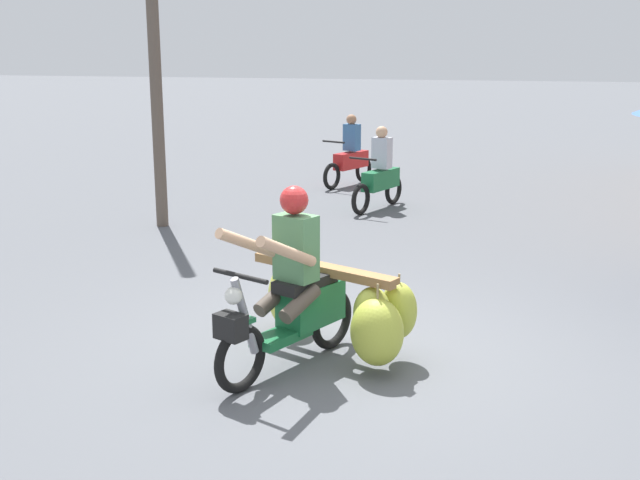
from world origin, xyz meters
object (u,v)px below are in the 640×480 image
at_px(motorbike_main_loaded, 326,304).
at_px(motorbike_distant_ahead_right, 350,157).
at_px(motorbike_distant_ahead_left, 380,176).
at_px(utility_pole, 155,56).

xyz_separation_m(motorbike_main_loaded, motorbike_distant_ahead_right, (-1.85, 8.87, 0.05)).
height_order(motorbike_distant_ahead_left, motorbike_distant_ahead_right, same).
height_order(motorbike_distant_ahead_left, utility_pole, utility_pole).
height_order(motorbike_main_loaded, motorbike_distant_ahead_left, motorbike_main_loaded).
relative_size(motorbike_main_loaded, motorbike_distant_ahead_left, 1.28).
relative_size(motorbike_distant_ahead_left, utility_pole, 0.31).
bearing_deg(utility_pole, motorbike_main_loaded, -50.01).
xyz_separation_m(motorbike_distant_ahead_left, motorbike_distant_ahead_right, (-1.02, 2.15, 0.00)).
height_order(motorbike_main_loaded, motorbike_distant_ahead_right, motorbike_main_loaded).
bearing_deg(motorbike_distant_ahead_right, motorbike_main_loaded, -78.20).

